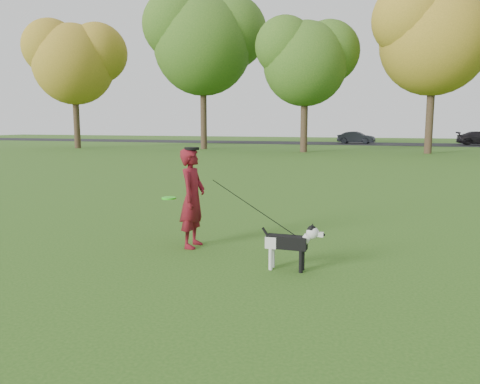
% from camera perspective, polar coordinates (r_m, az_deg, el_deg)
% --- Properties ---
extents(ground, '(120.00, 120.00, 0.00)m').
position_cam_1_polar(ground, '(6.95, 1.88, -8.08)').
color(ground, '#285116').
rests_on(ground, ground).
extents(road, '(120.00, 7.00, 0.02)m').
position_cam_1_polar(road, '(46.47, 15.91, 5.66)').
color(road, black).
rests_on(road, ground).
extents(man, '(0.40, 0.59, 1.59)m').
position_cam_1_polar(man, '(7.45, -5.81, -0.73)').
color(man, '#5A0C21').
rests_on(man, ground).
extents(dog, '(0.86, 0.17, 0.66)m').
position_cam_1_polar(dog, '(6.33, 6.31, -6.01)').
color(dog, black).
rests_on(dog, ground).
extents(car_mid, '(3.61, 1.72, 1.14)m').
position_cam_1_polar(car_mid, '(46.54, 13.99, 6.46)').
color(car_mid, black).
rests_on(car_mid, road).
extents(man_held_items, '(2.35, 0.83, 1.16)m').
position_cam_1_polar(man_held_items, '(6.72, 1.62, -1.87)').
color(man_held_items, '#2EDF1C').
rests_on(man_held_items, ground).
extents(tree_row, '(51.74, 8.86, 12.01)m').
position_cam_1_polar(tree_row, '(33.08, 12.80, 17.66)').
color(tree_row, '#38281C').
rests_on(tree_row, ground).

